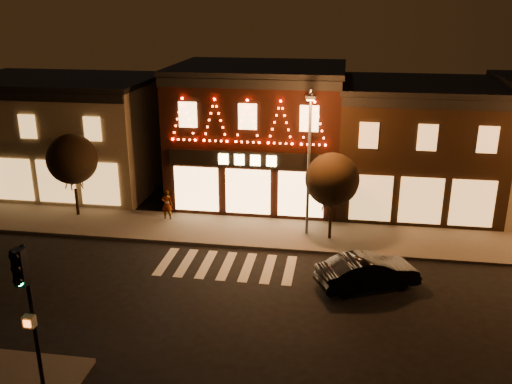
% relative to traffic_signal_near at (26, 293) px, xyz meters
% --- Properties ---
extents(ground, '(120.00, 120.00, 0.00)m').
position_rel_traffic_signal_near_xyz_m(ground, '(3.94, 5.96, -3.75)').
color(ground, black).
rests_on(ground, ground).
extents(sidewalk_far, '(44.00, 4.00, 0.15)m').
position_rel_traffic_signal_near_xyz_m(sidewalk_far, '(5.94, 13.96, -3.68)').
color(sidewalk_far, '#47423D').
rests_on(sidewalk_far, ground).
extents(building_left, '(12.20, 8.28, 7.30)m').
position_rel_traffic_signal_near_xyz_m(building_left, '(-9.06, 19.95, -0.09)').
color(building_left, '#766854').
rests_on(building_left, ground).
extents(building_pulp, '(10.20, 8.34, 8.30)m').
position_rel_traffic_signal_near_xyz_m(building_pulp, '(3.94, 19.94, 0.41)').
color(building_pulp, black).
rests_on(building_pulp, ground).
extents(building_right_a, '(9.20, 8.28, 7.50)m').
position_rel_traffic_signal_near_xyz_m(building_right_a, '(13.44, 19.95, 0.01)').
color(building_right_a, '#311F11').
rests_on(building_right_a, ground).
extents(traffic_signal_near, '(0.37, 0.53, 5.11)m').
position_rel_traffic_signal_near_xyz_m(traffic_signal_near, '(0.00, 0.00, 0.00)').
color(traffic_signal_near, black).
rests_on(traffic_signal_near, sidewalk_near).
extents(streetlamp_mid, '(0.49, 1.75, 7.66)m').
position_rel_traffic_signal_near_xyz_m(streetlamp_mid, '(7.45, 13.92, 0.90)').
color(streetlamp_mid, '#59595E').
rests_on(streetlamp_mid, sidewalk_far).
extents(tree_left, '(2.85, 2.85, 4.76)m').
position_rel_traffic_signal_near_xyz_m(tree_left, '(-5.91, 14.79, -0.27)').
color(tree_left, black).
rests_on(tree_left, sidewalk_far).
extents(tree_right, '(2.75, 2.75, 4.60)m').
position_rel_traffic_signal_near_xyz_m(tree_right, '(8.67, 13.69, -0.38)').
color(tree_right, black).
rests_on(tree_right, sidewalk_far).
extents(dark_sedan, '(4.74, 3.31, 1.48)m').
position_rel_traffic_signal_near_xyz_m(dark_sedan, '(10.47, 8.91, -3.01)').
color(dark_sedan, black).
rests_on(dark_sedan, ground).
extents(pedestrian, '(0.63, 0.42, 1.72)m').
position_rel_traffic_signal_near_xyz_m(pedestrian, '(-0.55, 14.96, -2.74)').
color(pedestrian, gray).
rests_on(pedestrian, sidewalk_far).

